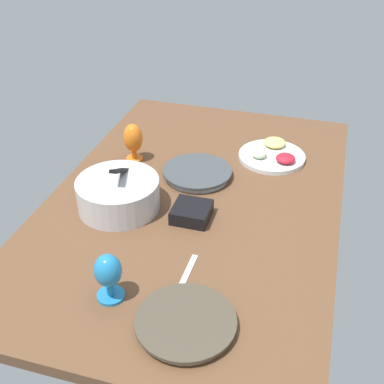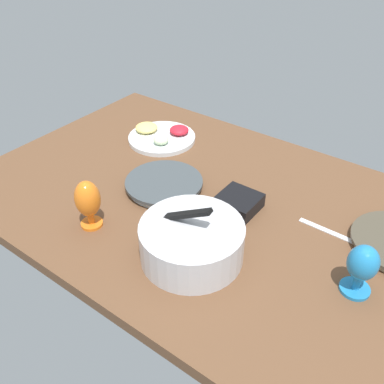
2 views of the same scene
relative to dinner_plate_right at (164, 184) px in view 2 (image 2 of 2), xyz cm
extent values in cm
cube|color=brown|center=(-15.19, -3.15, -3.60)|extent=(160.00, 104.00, 4.00)
cylinder|color=silver|center=(0.00, 0.00, -0.64)|extent=(24.68, 24.68, 1.93)
cylinder|color=#3E4549|center=(0.00, 0.00, 0.90)|extent=(26.83, 26.83, 1.16)
cylinder|color=silver|center=(-27.57, 21.15, 3.92)|extent=(29.16, 29.16, 11.05)
cylinder|color=white|center=(-27.57, 21.15, 7.23)|extent=(26.24, 26.24, 1.99)
cube|color=black|center=(-22.47, 21.15, 10.79)|extent=(21.30, 4.79, 12.01)
cylinder|color=silver|center=(22.43, -25.74, -0.70)|extent=(27.42, 27.42, 1.80)
ellipsoid|color=#F9E072|center=(30.45, -25.55, 1.72)|extent=(9.25, 9.25, 3.05)
ellipsoid|color=beige|center=(18.70, -20.85, 1.97)|extent=(6.07, 6.07, 3.54)
ellipsoid|color=red|center=(18.04, -31.77, 1.80)|extent=(7.82, 7.82, 3.20)
cylinder|color=#217CBA|center=(-69.15, 6.00, -1.10)|extent=(7.92, 7.92, 1.00)
cylinder|color=#217CBA|center=(-69.15, 6.00, 1.41)|extent=(2.00, 2.00, 4.03)
ellipsoid|color=#217CBA|center=(-69.15, 6.00, 8.43)|extent=(7.86, 7.86, 10.01)
cylinder|color=orange|center=(5.51, 28.52, -1.10)|extent=(6.80, 6.80, 1.00)
cylinder|color=orange|center=(5.51, 28.52, 0.93)|extent=(2.00, 2.00, 3.06)
ellipsoid|color=orange|center=(5.51, 28.52, 8.49)|extent=(7.77, 7.77, 12.06)
cube|color=black|center=(-26.67, -5.42, 0.81)|extent=(12.67, 12.67, 4.82)
cube|color=tan|center=(-26.67, -5.42, 2.35)|extent=(10.39, 10.39, 1.54)
cube|color=silver|center=(-54.42, -11.97, -1.30)|extent=(18.03, 2.11, 0.60)
camera|label=1|loc=(-160.72, -44.65, 102.07)|focal=46.93mm
camera|label=2|loc=(-79.85, 91.72, 84.93)|focal=40.09mm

